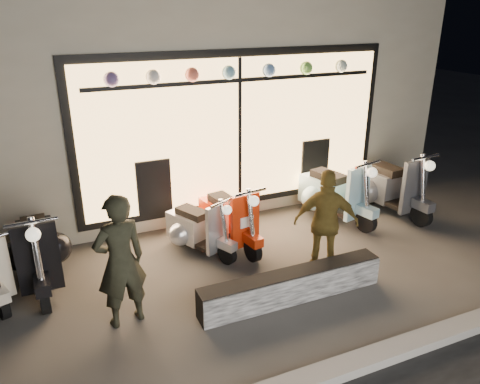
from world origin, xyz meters
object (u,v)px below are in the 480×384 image
object	(u,v)px
graffiti_barrier	(292,286)
scooter_red	(226,217)
man	(120,261)
woman	(326,222)
scooter_silver	(195,227)

from	to	relation	value
graffiti_barrier	scooter_red	xyz separation A→B (m)	(-0.16, 1.82, 0.22)
graffiti_barrier	scooter_red	bearing A→B (deg)	94.99
graffiti_barrier	scooter_red	distance (m)	1.84
man	woman	bearing A→B (deg)	170.01
graffiti_barrier	woman	distance (m)	1.05
scooter_silver	man	distance (m)	1.96
scooter_silver	man	world-z (taller)	man
woman	man	bearing A→B (deg)	31.02
man	graffiti_barrier	bearing A→B (deg)	157.75
scooter_silver	scooter_red	world-z (taller)	scooter_red
graffiti_barrier	scooter_silver	bearing A→B (deg)	111.43
graffiti_barrier	scooter_silver	distance (m)	1.91
scooter_silver	woman	distance (m)	2.00
graffiti_barrier	man	bearing A→B (deg)	168.97
scooter_silver	scooter_red	size ratio (longest dim) A/B	0.87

